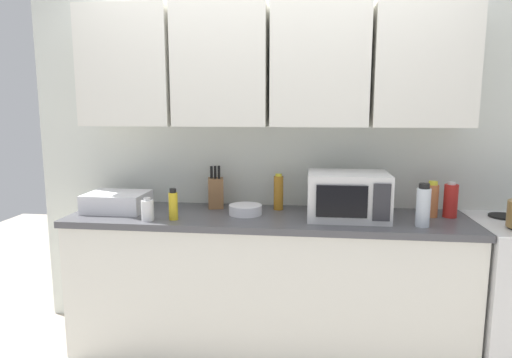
{
  "coord_description": "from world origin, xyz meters",
  "views": [
    {
      "loc": [
        0.25,
        -2.98,
        1.56
      ],
      "look_at": [
        -0.08,
        -0.25,
        1.12
      ],
      "focal_mm": 30.93,
      "sensor_mm": 36.0,
      "label": 1
    }
  ],
  "objects_px": {
    "bottle_clear_tall": "(423,206)",
    "bottle_red_sauce": "(451,200)",
    "knife_block": "(216,192)",
    "bottle_amber_vinegar": "(278,192)",
    "bowl_ceramic_small": "(245,210)",
    "dish_rack": "(117,202)",
    "bottle_spice_jar": "(432,200)",
    "microwave": "(348,196)",
    "bottle_white_jar": "(148,210)",
    "bottle_yellow_mustard": "(173,205)"
  },
  "relations": [
    {
      "from": "bottle_clear_tall",
      "to": "bottle_red_sauce",
      "type": "distance_m",
      "value": 0.33
    },
    {
      "from": "knife_block",
      "to": "bottle_amber_vinegar",
      "type": "xyz_separation_m",
      "value": [
        0.42,
        -0.01,
        0.01
      ]
    },
    {
      "from": "bottle_red_sauce",
      "to": "bowl_ceramic_small",
      "type": "height_order",
      "value": "bottle_red_sauce"
    },
    {
      "from": "knife_block",
      "to": "bottle_red_sauce",
      "type": "relative_size",
      "value": 1.3
    },
    {
      "from": "dish_rack",
      "to": "bottle_spice_jar",
      "type": "bearing_deg",
      "value": 2.28
    },
    {
      "from": "microwave",
      "to": "bottle_clear_tall",
      "type": "relative_size",
      "value": 1.95
    },
    {
      "from": "bottle_white_jar",
      "to": "bottle_red_sauce",
      "type": "distance_m",
      "value": 1.84
    },
    {
      "from": "bottle_red_sauce",
      "to": "bowl_ceramic_small",
      "type": "xyz_separation_m",
      "value": [
        -1.26,
        -0.08,
        -0.07
      ]
    },
    {
      "from": "dish_rack",
      "to": "bottle_red_sauce",
      "type": "distance_m",
      "value": 2.11
    },
    {
      "from": "bottle_red_sauce",
      "to": "bowl_ceramic_small",
      "type": "relative_size",
      "value": 1.05
    },
    {
      "from": "bottle_white_jar",
      "to": "bottle_red_sauce",
      "type": "bearing_deg",
      "value": 9.49
    },
    {
      "from": "bottle_red_sauce",
      "to": "knife_block",
      "type": "bearing_deg",
      "value": 176.62
    },
    {
      "from": "bottle_clear_tall",
      "to": "bottle_spice_jar",
      "type": "xyz_separation_m",
      "value": [
        0.11,
        0.24,
        -0.01
      ]
    },
    {
      "from": "dish_rack",
      "to": "bottle_white_jar",
      "type": "height_order",
      "value": "bottle_white_jar"
    },
    {
      "from": "bottle_spice_jar",
      "to": "dish_rack",
      "type": "bearing_deg",
      "value": -177.72
    },
    {
      "from": "bottle_spice_jar",
      "to": "bowl_ceramic_small",
      "type": "xyz_separation_m",
      "value": [
        -1.15,
        -0.08,
        -0.08
      ]
    },
    {
      "from": "bottle_red_sauce",
      "to": "bowl_ceramic_small",
      "type": "bearing_deg",
      "value": -176.18
    },
    {
      "from": "dish_rack",
      "to": "bottle_spice_jar",
      "type": "distance_m",
      "value": 2.0
    },
    {
      "from": "bottle_white_jar",
      "to": "bottle_amber_vinegar",
      "type": "bearing_deg",
      "value": 26.87
    },
    {
      "from": "bottle_white_jar",
      "to": "bottle_yellow_mustard",
      "type": "relative_size",
      "value": 0.73
    },
    {
      "from": "microwave",
      "to": "bottle_clear_tall",
      "type": "distance_m",
      "value": 0.43
    },
    {
      "from": "bottle_clear_tall",
      "to": "bottle_spice_jar",
      "type": "distance_m",
      "value": 0.26
    },
    {
      "from": "bottle_amber_vinegar",
      "to": "bowl_ceramic_small",
      "type": "distance_m",
      "value": 0.27
    },
    {
      "from": "knife_block",
      "to": "bowl_ceramic_small",
      "type": "relative_size",
      "value": 1.36
    },
    {
      "from": "dish_rack",
      "to": "bowl_ceramic_small",
      "type": "height_order",
      "value": "dish_rack"
    },
    {
      "from": "bottle_yellow_mustard",
      "to": "bottle_white_jar",
      "type": "bearing_deg",
      "value": -165.74
    },
    {
      "from": "microwave",
      "to": "bowl_ceramic_small",
      "type": "relative_size",
      "value": 2.29
    },
    {
      "from": "microwave",
      "to": "bottle_amber_vinegar",
      "type": "xyz_separation_m",
      "value": [
        -0.43,
        0.18,
        -0.02
      ]
    },
    {
      "from": "bottle_amber_vinegar",
      "to": "bottle_spice_jar",
      "type": "relative_size",
      "value": 1.07
    },
    {
      "from": "microwave",
      "to": "dish_rack",
      "type": "bearing_deg",
      "value": 179.37
    },
    {
      "from": "dish_rack",
      "to": "bottle_red_sauce",
      "type": "xyz_separation_m",
      "value": [
        2.1,
        0.09,
        0.04
      ]
    },
    {
      "from": "bottle_clear_tall",
      "to": "bottle_red_sauce",
      "type": "relative_size",
      "value": 1.13
    },
    {
      "from": "bottle_red_sauce",
      "to": "bottle_spice_jar",
      "type": "relative_size",
      "value": 0.98
    },
    {
      "from": "dish_rack",
      "to": "bottle_white_jar",
      "type": "relative_size",
      "value": 2.74
    },
    {
      "from": "bottle_yellow_mustard",
      "to": "bottle_red_sauce",
      "type": "bearing_deg",
      "value": 9.07
    },
    {
      "from": "bottle_yellow_mustard",
      "to": "bottle_clear_tall",
      "type": "relative_size",
      "value": 0.77
    },
    {
      "from": "microwave",
      "to": "knife_block",
      "type": "height_order",
      "value": "knife_block"
    },
    {
      "from": "knife_block",
      "to": "bowl_ceramic_small",
      "type": "bearing_deg",
      "value": -37.16
    },
    {
      "from": "microwave",
      "to": "dish_rack",
      "type": "distance_m",
      "value": 1.48
    },
    {
      "from": "knife_block",
      "to": "bottle_amber_vinegar",
      "type": "bearing_deg",
      "value": -1.26
    },
    {
      "from": "microwave",
      "to": "bottle_yellow_mustard",
      "type": "height_order",
      "value": "microwave"
    },
    {
      "from": "microwave",
      "to": "bottle_yellow_mustard",
      "type": "distance_m",
      "value": 1.05
    },
    {
      "from": "bowl_ceramic_small",
      "to": "knife_block",
      "type": "bearing_deg",
      "value": 142.84
    },
    {
      "from": "bottle_red_sauce",
      "to": "bottle_white_jar",
      "type": "bearing_deg",
      "value": -170.51
    },
    {
      "from": "microwave",
      "to": "bottle_red_sauce",
      "type": "height_order",
      "value": "microwave"
    },
    {
      "from": "bottle_yellow_mustard",
      "to": "microwave",
      "type": "bearing_deg",
      "value": 9.0
    },
    {
      "from": "bottle_yellow_mustard",
      "to": "bottle_amber_vinegar",
      "type": "bearing_deg",
      "value": 29.58
    },
    {
      "from": "knife_block",
      "to": "bowl_ceramic_small",
      "type": "xyz_separation_m",
      "value": [
        0.23,
        -0.17,
        -0.07
      ]
    },
    {
      "from": "dish_rack",
      "to": "bottle_clear_tall",
      "type": "xyz_separation_m",
      "value": [
        1.88,
        -0.16,
        0.06
      ]
    },
    {
      "from": "microwave",
      "to": "bottle_white_jar",
      "type": "distance_m",
      "value": 1.21
    }
  ]
}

